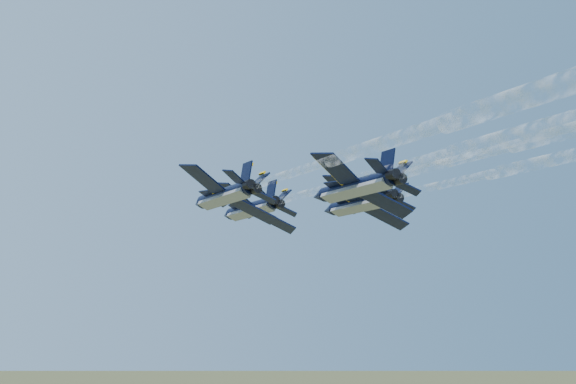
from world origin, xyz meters
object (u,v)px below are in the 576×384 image
jet_lead (251,209)px  jet_left (224,195)px  jet_slot (355,187)px  jet_right (360,203)px

jet_lead → jet_left: (-9.31, -10.56, 0.00)m
jet_left → jet_slot: same height
jet_lead → jet_right: size_ratio=1.00×
jet_left → jet_right: same height
jet_lead → jet_slot: same height
jet_slot → jet_left: bearing=124.7°
jet_lead → jet_slot: (-1.12, -23.97, 0.00)m
jet_lead → jet_slot: size_ratio=1.00×
jet_left → jet_slot: size_ratio=1.00×
jet_left → jet_slot: 15.72m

